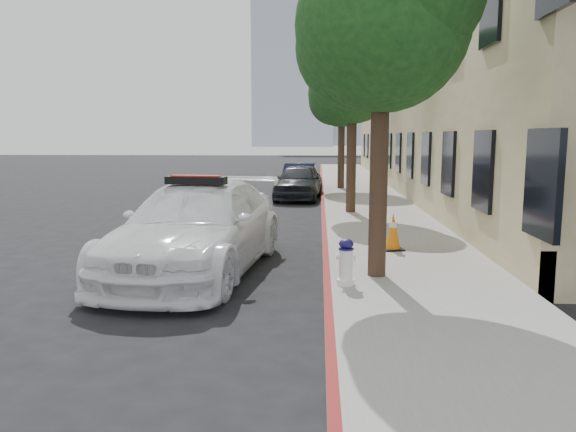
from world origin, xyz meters
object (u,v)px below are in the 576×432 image
Objects in this scene: fire_hydrant at (346,262)px; traffic_cone at (393,231)px; parked_car_far at (299,178)px; parked_car_mid at (299,182)px; police_car at (197,228)px.

traffic_cone is (1.10, 2.80, 0.02)m from fire_hydrant.
fire_hydrant is (1.30, -16.09, -0.12)m from parked_car_far.
parked_car_mid is 5.54× the size of fire_hydrant.
parked_car_mid reaches higher than traffic_cone.
fire_hydrant is at bearing -111.44° from traffic_cone.
police_car reaches higher than parked_car_mid.
fire_hydrant is (2.65, -1.31, -0.31)m from police_car.
fire_hydrant is 0.95× the size of traffic_cone.
parked_car_far is at bearing 96.94° from parked_car_mid.
fire_hydrant is (1.22, -13.30, -0.19)m from parked_car_mid.
parked_car_mid is at bearing 89.80° from police_car.
traffic_cone is (2.40, -13.30, -0.10)m from parked_car_far.
parked_car_far is 13.51m from traffic_cone.
parked_car_far is (1.35, 14.79, -0.19)m from police_car.
traffic_cone is (2.31, -10.50, -0.16)m from parked_car_mid.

